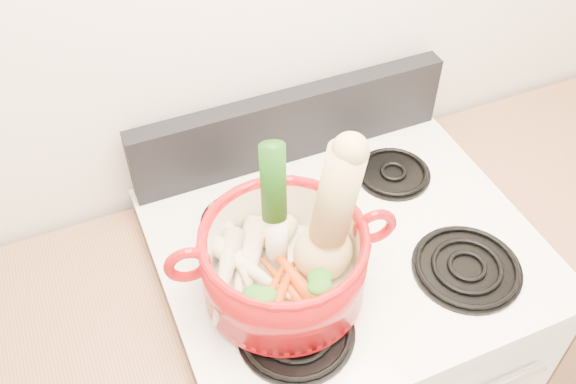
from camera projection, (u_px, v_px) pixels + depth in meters
name	position (u px, v px, depth m)	size (l,w,h in m)	color
wall_back	(282.00, 15.00, 1.33)	(3.50, 0.02, 2.60)	silver
stove_body	(335.00, 359.00, 1.71)	(0.76, 0.65, 0.92)	silver
cooktop	(347.00, 247.00, 1.37)	(0.78, 0.67, 0.03)	white
control_backsplash	(291.00, 126.00, 1.48)	(0.76, 0.05, 0.18)	black
burner_front_left	(296.00, 331.00, 1.20)	(0.22, 0.22, 0.02)	black
burner_front_right	(467.00, 267.00, 1.30)	(0.22, 0.22, 0.02)	black
burner_back_left	(240.00, 220.00, 1.39)	(0.17, 0.17, 0.02)	black
burner_back_right	(393.00, 172.00, 1.49)	(0.17, 0.17, 0.02)	black
dutch_oven	(284.00, 263.00, 1.20)	(0.31, 0.31, 0.15)	#9C0A0D
pot_handle_left	(188.00, 265.00, 1.13)	(0.09, 0.09, 0.02)	#9C0A0D
pot_handle_right	(375.00, 227.00, 1.19)	(0.09, 0.09, 0.02)	#9C0A0D
squash	(325.00, 217.00, 1.14)	(0.12, 0.12, 0.30)	tan
leek	(276.00, 209.00, 1.15)	(0.05, 0.05, 0.30)	white
ginger	(274.00, 233.00, 1.28)	(0.09, 0.07, 0.05)	#CAB97C
parsnip_0	(243.00, 271.00, 1.22)	(0.04, 0.04, 0.23)	beige
parsnip_1	(252.00, 263.00, 1.22)	(0.04, 0.04, 0.20)	beige
parsnip_2	(248.00, 266.00, 1.20)	(0.05, 0.05, 0.21)	beige
parsnip_3	(224.00, 276.00, 1.18)	(0.04, 0.04, 0.20)	beige
parsnip_4	(234.00, 247.00, 1.23)	(0.04, 0.04, 0.21)	beige
carrot_0	(288.00, 290.00, 1.19)	(0.03, 0.03, 0.17)	#D8410A
carrot_1	(279.00, 299.00, 1.16)	(0.03, 0.03, 0.16)	#C83E0A
carrot_2	(290.00, 273.00, 1.20)	(0.03, 0.03, 0.18)	red
carrot_3	(269.00, 296.00, 1.16)	(0.03, 0.03, 0.13)	#DA430A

